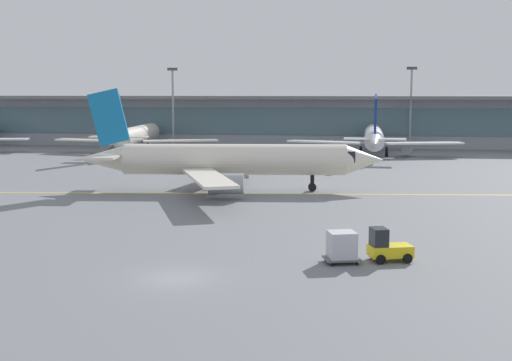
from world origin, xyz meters
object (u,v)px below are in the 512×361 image
taxiing_regional_jet (231,160)px  baggage_tug (387,247)px  apron_light_mast_2 (411,105)px  gate_airplane_1 (137,136)px  apron_light_mast_1 (173,105)px  cargo_dolly_lead (342,246)px  gate_airplane_2 (374,137)px

taxiing_regional_jet → baggage_tug: (14.32, -27.56, -2.33)m
baggage_tug → apron_light_mast_2: 80.71m
gate_airplane_1 → taxiing_regional_jet: 46.57m
baggage_tug → apron_light_mast_2: (9.44, 79.84, 7.17)m
baggage_tug → apron_light_mast_1: 83.15m
baggage_tug → cargo_dolly_lead: (-2.76, -0.79, 0.16)m
apron_light_mast_1 → baggage_tug: bearing=-66.6°
cargo_dolly_lead → baggage_tug: bearing=0.0°
taxiing_regional_jet → baggage_tug: bearing=-67.9°
gate_airplane_1 → apron_light_mast_2: apron_light_mast_2 is taller
taxiing_regional_jet → apron_light_mast_1: (-18.56, 48.49, 4.78)m
apron_light_mast_1 → apron_light_mast_2: size_ratio=0.99×
gate_airplane_1 → apron_light_mast_2: (46.62, 11.71, 5.07)m
gate_airplane_2 → cargo_dolly_lead: (-5.28, -69.02, -1.97)m
taxiing_regional_jet → gate_airplane_1: bearing=114.1°
gate_airplane_2 → apron_light_mast_2: bearing=-28.6°
gate_airplane_2 → cargo_dolly_lead: bearing=177.8°
cargo_dolly_lead → apron_light_mast_2: apron_light_mast_2 is taller
taxiing_regional_jet → apron_light_mast_2: bearing=60.2°
cargo_dolly_lead → apron_light_mast_2: 81.84m
gate_airplane_1 → apron_light_mast_2: size_ratio=2.04×
cargo_dolly_lead → gate_airplane_2: bearing=69.7°
cargo_dolly_lead → apron_light_mast_1: bearing=95.5°
taxiing_regional_jet → cargo_dolly_lead: taxiing_regional_jet is taller
gate_airplane_1 → baggage_tug: (37.18, -68.12, -2.10)m
gate_airplane_1 → gate_airplane_2: 39.69m
baggage_tug → cargo_dolly_lead: baggage_tug is taller
taxiing_regional_jet → cargo_dolly_lead: 30.68m
cargo_dolly_lead → gate_airplane_1: bearing=100.7°
gate_airplane_2 → apron_light_mast_2: size_ratio=2.06×
gate_airplane_1 → cargo_dolly_lead: bearing=-157.2°
gate_airplane_1 → apron_light_mast_1: size_ratio=2.06×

